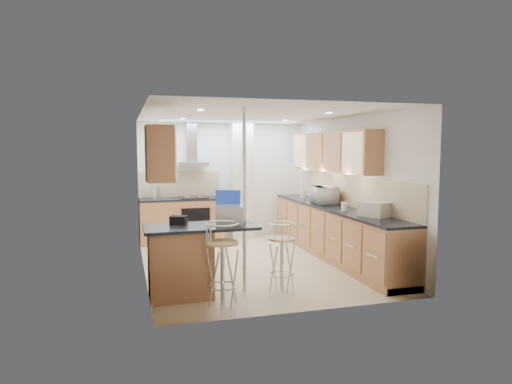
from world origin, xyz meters
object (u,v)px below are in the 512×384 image
object	(u,v)px
laptop	(230,215)
bar_stool_near	(222,263)
microwave	(325,195)
bar_stool_end	(282,256)
bread_bin	(375,209)

from	to	relation	value
laptop	bar_stool_near	world-z (taller)	laptop
microwave	laptop	distance (m)	2.88
microwave	bar_stool_near	distance (m)	3.35
microwave	bar_stool_end	distance (m)	2.48
microwave	laptop	xyz separation A→B (m)	(-2.21, -1.84, -0.02)
microwave	bar_stool_end	bearing A→B (deg)	148.17
bar_stool_near	bread_bin	distance (m)	2.62
bar_stool_near	bread_bin	bearing A→B (deg)	17.39
bar_stool_end	bread_bin	xyz separation A→B (m)	(1.58, 0.25, 0.56)
bar_stool_near	bar_stool_end	xyz separation A→B (m)	(0.91, 0.38, -0.05)
laptop	bar_stool_near	xyz separation A→B (m)	(-0.20, -0.42, -0.54)
bread_bin	bar_stool_near	bearing A→B (deg)	169.82
microwave	bar_stool_end	world-z (taller)	microwave
bar_stool_end	bar_stool_near	bearing A→B (deg)	129.58
microwave	bread_bin	size ratio (longest dim) A/B	1.39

